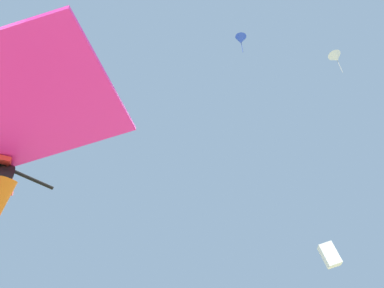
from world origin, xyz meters
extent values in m
cube|color=#DB2393|center=(0.88, -0.47, 2.26)|extent=(1.26, 1.20, 0.24)
cone|color=white|center=(1.74, 13.71, 16.40)|extent=(1.08, 1.03, 0.68)
cylinder|color=#A4A4A4|center=(1.74, 13.71, 15.58)|extent=(0.03, 0.03, 1.07)
cone|color=blue|center=(-2.24, 9.40, 17.03)|extent=(0.90, 0.86, 0.66)
cylinder|color=#203595|center=(-2.24, 9.40, 16.29)|extent=(0.03, 0.03, 0.96)
cube|color=white|center=(-2.37, 16.30, 6.06)|extent=(1.17, 1.07, 1.28)
camera|label=1|loc=(2.36, -0.82, 1.09)|focal=28.60mm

